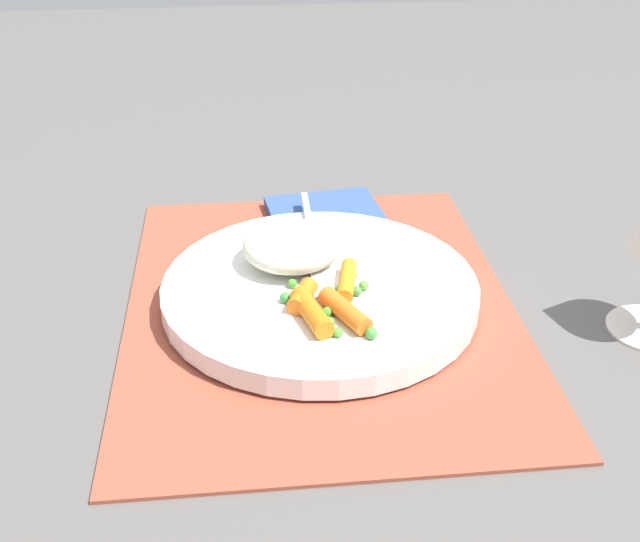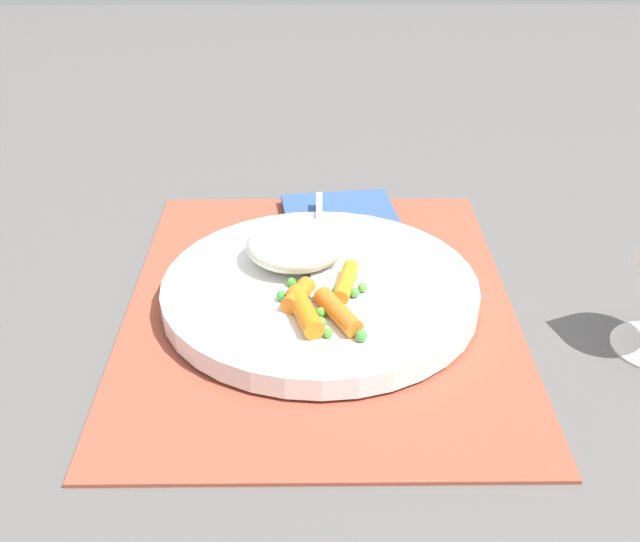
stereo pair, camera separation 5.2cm
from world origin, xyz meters
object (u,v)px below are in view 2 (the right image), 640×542
(rice_mound, at_px, (295,245))
(fork, at_px, (320,252))
(carrot_portion, at_px, (322,302))
(napkin, at_px, (339,212))
(plate, at_px, (320,291))

(rice_mound, bearing_deg, fork, 119.35)
(rice_mound, relative_size, fork, 0.43)
(carrot_portion, xyz_separation_m, fork, (-0.09, -0.00, -0.00))
(rice_mound, distance_m, napkin, 0.14)
(fork, xyz_separation_m, napkin, (-0.12, 0.02, -0.02))
(carrot_portion, xyz_separation_m, napkin, (-0.20, 0.02, -0.02))
(rice_mound, distance_m, carrot_portion, 0.08)
(plate, relative_size, rice_mound, 3.11)
(plate, height_order, carrot_portion, carrot_portion)
(napkin, bearing_deg, plate, -7.47)
(rice_mound, xyz_separation_m, napkin, (-0.13, 0.04, -0.03))
(fork, bearing_deg, plate, -0.70)
(rice_mound, height_order, fork, rice_mound)
(plate, distance_m, carrot_portion, 0.05)
(plate, bearing_deg, napkin, 172.53)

